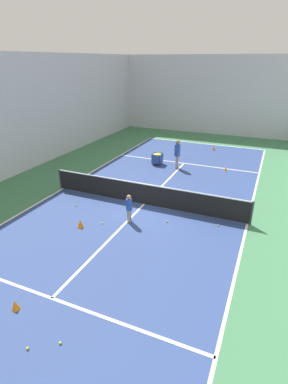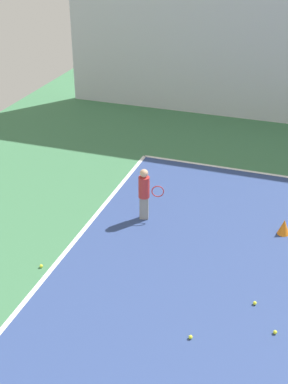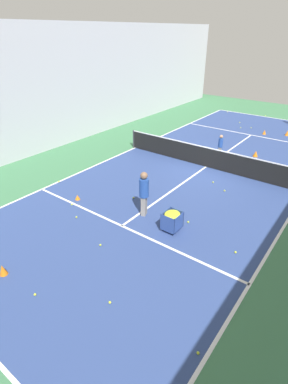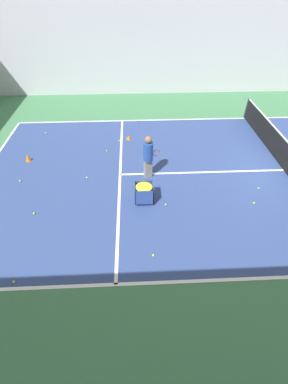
{
  "view_description": "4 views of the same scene",
  "coord_description": "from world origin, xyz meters",
  "px_view_note": "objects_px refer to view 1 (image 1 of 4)",
  "views": [
    {
      "loc": [
        5.16,
        -11.87,
        6.41
      ],
      "look_at": [
        0.0,
        0.0,
        0.65
      ],
      "focal_mm": 28.0,
      "sensor_mm": 36.0,
      "label": 1
    },
    {
      "loc": [
        8.27,
        -7.79,
        6.41
      ],
      "look_at": [
        -1.58,
        -11.22,
        0.69
      ],
      "focal_mm": 50.0,
      "sensor_mm": 36.0,
      "label": 2
    },
    {
      "loc": [
        -6.13,
        13.53,
        6.37
      ],
      "look_at": [
        -0.18,
        5.65,
        1.0
      ],
      "focal_mm": 28.0,
      "sensor_mm": 36.0,
      "label": 3
    },
    {
      "loc": [
        -8.27,
        6.18,
        6.41
      ],
      "look_at": [
        -1.59,
        5.87,
        0.44
      ],
      "focal_mm": 24.0,
      "sensor_mm": 36.0,
      "label": 4
    }
  ],
  "objects_px": {
    "child_midcourt": "(129,207)",
    "coach_at_net": "(177,152)",
    "tennis_net": "(144,194)",
    "training_cone_1": "(214,148)",
    "ball_cart": "(157,157)"
  },
  "relations": [
    {
      "from": "child_midcourt",
      "to": "training_cone_1",
      "type": "relative_size",
      "value": 3.7
    },
    {
      "from": "tennis_net",
      "to": "coach_at_net",
      "type": "bearing_deg",
      "value": 91.76
    },
    {
      "from": "child_midcourt",
      "to": "coach_at_net",
      "type": "bearing_deg",
      "value": -3.76
    },
    {
      "from": "tennis_net",
      "to": "ball_cart",
      "type": "height_order",
      "value": "tennis_net"
    },
    {
      "from": "tennis_net",
      "to": "coach_at_net",
      "type": "relative_size",
      "value": 5.43
    },
    {
      "from": "ball_cart",
      "to": "coach_at_net",
      "type": "bearing_deg",
      "value": -8.97
    },
    {
      "from": "coach_at_net",
      "to": "ball_cart",
      "type": "distance_m",
      "value": 1.52
    },
    {
      "from": "tennis_net",
      "to": "training_cone_1",
      "type": "height_order",
      "value": "tennis_net"
    },
    {
      "from": "tennis_net",
      "to": "child_midcourt",
      "type": "relative_size",
      "value": 7.82
    },
    {
      "from": "coach_at_net",
      "to": "child_midcourt",
      "type": "bearing_deg",
      "value": -19.04
    },
    {
      "from": "child_midcourt",
      "to": "ball_cart",
      "type": "distance_m",
      "value": 7.85
    },
    {
      "from": "child_midcourt",
      "to": "ball_cart",
      "type": "xyz_separation_m",
      "value": [
        -1.68,
        7.67,
        -0.19
      ]
    },
    {
      "from": "tennis_net",
      "to": "child_midcourt",
      "type": "bearing_deg",
      "value": -87.05
    },
    {
      "from": "tennis_net",
      "to": "training_cone_1",
      "type": "distance_m",
      "value": 10.83
    },
    {
      "from": "tennis_net",
      "to": "coach_at_net",
      "type": "height_order",
      "value": "coach_at_net"
    }
  ]
}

